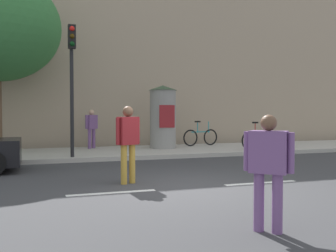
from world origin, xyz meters
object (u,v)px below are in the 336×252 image
(pedestrian_with_bag, at_px, (269,162))
(pedestrian_in_dark_shirt, at_px, (92,126))
(traffic_light, at_px, (72,69))
(pedestrian_in_red_top, at_px, (127,137))
(poster_column, at_px, (163,116))
(bicycle_upright, at_px, (258,139))
(bicycle_leaning, at_px, (201,137))

(pedestrian_with_bag, relative_size, pedestrian_in_dark_shirt, 1.01)
(traffic_light, xyz_separation_m, pedestrian_with_bag, (1.87, -8.43, -2.07))
(pedestrian_in_red_top, bearing_deg, pedestrian_in_dark_shirt, 88.82)
(poster_column, xyz_separation_m, bicycle_upright, (3.47, -1.63, -0.92))
(pedestrian_in_red_top, relative_size, bicycle_leaning, 1.00)
(pedestrian_in_dark_shirt, xyz_separation_m, bicycle_upright, (6.29, -2.35, -0.54))
(traffic_light, xyz_separation_m, bicycle_leaning, (5.72, 2.76, -2.48))
(poster_column, distance_m, bicycle_upright, 3.95)
(pedestrian_in_red_top, distance_m, bicycle_upright, 8.15)
(pedestrian_with_bag, distance_m, pedestrian_in_red_top, 4.24)
(pedestrian_in_dark_shirt, bearing_deg, traffic_light, -108.53)
(pedestrian_in_dark_shirt, xyz_separation_m, bicycle_leaning, (4.71, -0.24, -0.54))
(pedestrian_with_bag, bearing_deg, bicycle_upright, 59.14)
(traffic_light, distance_m, bicycle_leaning, 6.82)
(bicycle_leaning, bearing_deg, pedestrian_in_red_top, -124.47)
(bicycle_upright, bearing_deg, pedestrian_with_bag, -120.86)
(pedestrian_with_bag, bearing_deg, poster_column, 79.68)
(traffic_light, relative_size, pedestrian_in_red_top, 2.43)
(pedestrian_in_dark_shirt, relative_size, bicycle_upright, 0.91)
(pedestrian_in_red_top, distance_m, bicycle_leaning, 8.61)
(bicycle_leaning, height_order, bicycle_upright, same)
(bicycle_leaning, bearing_deg, bicycle_upright, -53.28)
(poster_column, relative_size, pedestrian_in_dark_shirt, 1.63)
(pedestrian_with_bag, bearing_deg, pedestrian_in_red_top, 103.89)
(pedestrian_with_bag, distance_m, bicycle_upright, 10.58)
(traffic_light, distance_m, bicycle_upright, 7.73)
(bicycle_leaning, bearing_deg, traffic_light, -154.20)
(poster_column, xyz_separation_m, bicycle_leaning, (1.90, 0.48, -0.92))
(pedestrian_with_bag, xyz_separation_m, pedestrian_in_dark_shirt, (-0.87, 11.43, 0.13))
(pedestrian_in_dark_shirt, bearing_deg, pedestrian_with_bag, -85.67)
(bicycle_leaning, relative_size, bicycle_upright, 1.02)
(traffic_light, bearing_deg, bicycle_leaning, 25.80)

